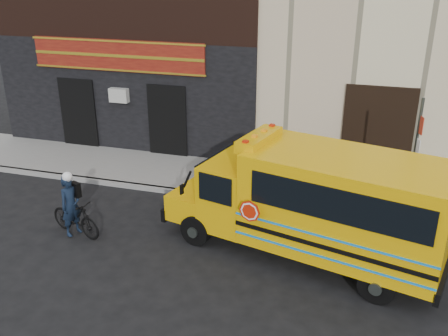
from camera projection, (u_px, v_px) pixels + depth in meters
ground at (206, 245)px, 12.81m from camera, size 120.00×120.00×0.00m
curb at (233, 199)px, 15.08m from camera, size 40.00×0.20×0.15m
sidewalk at (245, 179)px, 16.41m from camera, size 40.00×3.00×0.15m
school_bus at (318, 202)px, 11.71m from camera, size 7.21×3.75×2.92m
sign_pole at (414, 160)px, 12.93m from camera, size 0.12×0.31×3.61m
bicycle at (75, 217)px, 13.11m from camera, size 1.76×0.94×1.02m
cyclist at (71, 207)px, 12.95m from camera, size 0.59×0.71×1.66m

